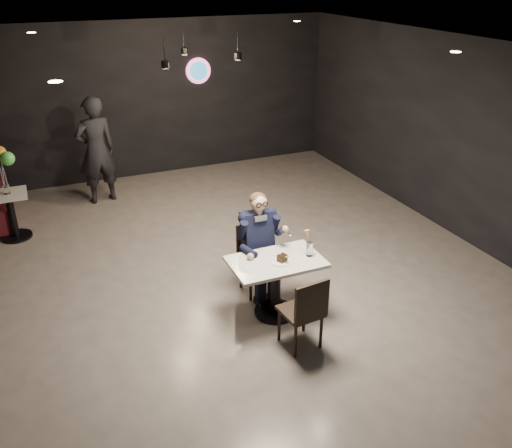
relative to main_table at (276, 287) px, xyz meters
name	(u,v)px	position (x,y,z in m)	size (l,w,h in m)	color
floor	(248,273)	(0.06, 1.02, -0.38)	(9.00, 9.00, 0.00)	gray
wall_sign	(198,71)	(0.86, 5.49, 1.62)	(0.50, 0.06, 0.50)	pink
pendant_lights	(195,41)	(0.06, 3.02, 2.51)	(1.40, 1.20, 0.36)	black
main_table	(276,287)	(0.00, 0.00, 0.00)	(1.10, 0.70, 0.75)	silver
chair_far	(258,261)	(0.00, 0.55, 0.09)	(0.42, 0.46, 0.92)	black
chair_near	(301,310)	(0.00, -0.65, 0.09)	(0.42, 0.46, 0.92)	black
seated_man	(258,243)	(0.00, 0.55, 0.34)	(0.60, 0.80, 1.44)	black
dessert_plate	(281,262)	(0.03, -0.06, 0.38)	(0.24, 0.24, 0.01)	white
cake_slice	(282,258)	(0.05, -0.06, 0.42)	(0.10, 0.08, 0.07)	black
mint_leaf	(287,257)	(0.08, -0.11, 0.47)	(0.06, 0.04, 0.01)	#34802A
sundae_glass	(309,249)	(0.41, -0.05, 0.46)	(0.08, 0.08, 0.18)	silver
wafer_cone	(308,236)	(0.40, -0.02, 0.63)	(0.07, 0.07, 0.14)	#B29249
side_table	(13,218)	(-2.89, 3.49, -0.03)	(0.55, 0.55, 0.69)	silver
balloon_vase	(6,189)	(-2.89, 3.49, 0.45)	(0.10, 0.10, 0.15)	silver
balloon_bunch	(1,165)	(-2.89, 3.49, 0.84)	(0.38, 0.38, 0.63)	gold
passerby	(96,150)	(-1.40, 4.46, 0.58)	(0.70, 0.46, 1.91)	black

